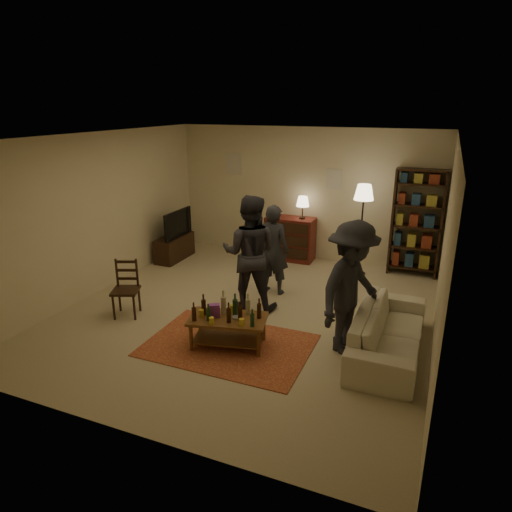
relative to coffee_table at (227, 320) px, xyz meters
The scene contains 13 objects.
floor 1.13m from the coffee_table, 99.25° to the left, with size 6.00×6.00×0.00m, color #C6B793.
room_shell 4.36m from the coffee_table, 101.50° to the left, with size 6.00×6.00×6.00m.
rug 0.37m from the coffee_table, ahead, with size 2.20×1.50×0.01m, color maroon.
coffee_table is the anchor object (origin of this frame).
dining_chair 1.90m from the coffee_table, behind, with size 0.50×0.50×0.89m.
tv_stand 3.87m from the coffee_table, 132.53° to the left, with size 0.40×1.00×1.06m.
dresser 3.78m from the coffee_table, 95.51° to the left, with size 1.00×0.50×1.36m.
bookshelf 4.41m from the coffee_table, 61.57° to the left, with size 0.90×0.34×2.02m.
floor_lamp 3.76m from the coffee_table, 71.54° to the left, with size 0.36×0.36×1.74m.
sofa 2.13m from the coffee_table, 17.80° to the left, with size 2.08×0.81×0.61m, color beige.
person_left 2.01m from the coffee_table, 92.40° to the left, with size 0.57×0.37×1.56m, color #282A31.
person_right 1.37m from the coffee_table, 99.36° to the left, with size 0.89×0.70×1.84m, color #292931.
person_by_sofa 1.69m from the coffee_table, 18.13° to the left, with size 1.15×0.66×1.78m, color #24252C.
Camera 1 is at (2.63, -6.00, 3.15)m, focal length 32.00 mm.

